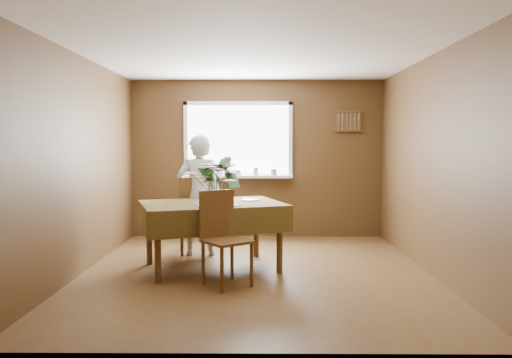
{
  "coord_description": "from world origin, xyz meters",
  "views": [
    {
      "loc": [
        0.06,
        -5.71,
        1.5
      ],
      "look_at": [
        0.0,
        0.55,
        1.05
      ],
      "focal_mm": 35.0,
      "sensor_mm": 36.0,
      "label": 1
    }
  ],
  "objects_px": {
    "dining_table": "(212,211)",
    "flower_bouquet": "(216,178)",
    "chair_far": "(196,212)",
    "chair_near": "(223,234)",
    "seated_woman": "(199,195)"
  },
  "relations": [
    {
      "from": "chair_far",
      "to": "chair_near",
      "type": "xyz_separation_m",
      "value": [
        0.47,
        -1.46,
        -0.02
      ]
    },
    {
      "from": "dining_table",
      "to": "flower_bouquet",
      "type": "height_order",
      "value": "flower_bouquet"
    },
    {
      "from": "dining_table",
      "to": "chair_near",
      "type": "relative_size",
      "value": 1.9
    },
    {
      "from": "chair_far",
      "to": "flower_bouquet",
      "type": "bearing_deg",
      "value": 99.82
    },
    {
      "from": "seated_woman",
      "to": "flower_bouquet",
      "type": "distance_m",
      "value": 1.06
    },
    {
      "from": "seated_woman",
      "to": "flower_bouquet",
      "type": "xyz_separation_m",
      "value": [
        0.31,
        -0.97,
        0.3
      ]
    },
    {
      "from": "dining_table",
      "to": "flower_bouquet",
      "type": "xyz_separation_m",
      "value": [
        0.08,
        -0.25,
        0.41
      ]
    },
    {
      "from": "chair_far",
      "to": "flower_bouquet",
      "type": "xyz_separation_m",
      "value": [
        0.37,
        -1.05,
        0.54
      ]
    },
    {
      "from": "seated_woman",
      "to": "dining_table",
      "type": "bearing_deg",
      "value": 104.43
    },
    {
      "from": "seated_woman",
      "to": "chair_near",
      "type": "bearing_deg",
      "value": 102.6
    },
    {
      "from": "chair_far",
      "to": "seated_woman",
      "type": "bearing_deg",
      "value": 115.45
    },
    {
      "from": "chair_far",
      "to": "flower_bouquet",
      "type": "relative_size",
      "value": 1.87
    },
    {
      "from": "flower_bouquet",
      "to": "dining_table",
      "type": "bearing_deg",
      "value": 106.53
    },
    {
      "from": "dining_table",
      "to": "chair_near",
      "type": "distance_m",
      "value": 0.71
    },
    {
      "from": "chair_near",
      "to": "seated_woman",
      "type": "bearing_deg",
      "value": 69.67
    }
  ]
}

